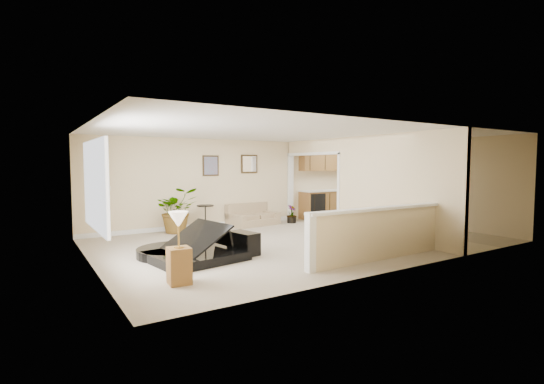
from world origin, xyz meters
TOP-DOWN VIEW (x-y plane):
  - floor at (0.00, 0.00)m, footprint 9.00×9.00m
  - back_wall at (0.00, 3.00)m, footprint 9.00×0.04m
  - front_wall at (0.00, -3.00)m, footprint 9.00×0.04m
  - left_wall at (-4.50, 0.00)m, footprint 0.04×6.00m
  - right_wall at (4.50, 0.00)m, footprint 0.04×6.00m
  - ceiling at (0.00, 0.00)m, footprint 9.00×6.00m
  - kitchen_vinyl at (3.15, 0.00)m, footprint 2.70×6.00m
  - interior_partition at (1.80, 0.25)m, footprint 0.18×5.99m
  - pony_half_wall at (0.08, -2.30)m, footprint 3.42×0.22m
  - left_window at (-4.49, -0.50)m, footprint 0.05×2.15m
  - wall_art_left at (-0.95, 2.97)m, footprint 0.48×0.04m
  - wall_mirror at (0.30, 2.97)m, footprint 0.55×0.04m
  - kitchen_cabinets at (3.19, 2.73)m, footprint 2.36×0.65m
  - piano at (-2.83, -0.35)m, footprint 2.04×2.09m
  - piano_bench at (-1.80, -0.54)m, footprint 0.46×0.72m
  - loveseat at (0.25, 2.70)m, footprint 1.57×1.02m
  - accent_table at (-1.26, 2.65)m, footprint 0.46×0.46m
  - palm_plant at (-2.08, 2.59)m, footprint 1.18×1.05m
  - small_plant at (1.45, 2.39)m, footprint 0.40×0.40m
  - lamp_stand at (-3.54, -1.75)m, footprint 0.35×0.35m

SIDE VIEW (x-z plane):
  - floor at x=0.00m, z-range 0.00..0.00m
  - kitchen_vinyl at x=3.15m, z-range 0.00..0.01m
  - piano_bench at x=-1.80m, z-range 0.00..0.45m
  - small_plant at x=1.45m, z-range -0.04..0.50m
  - loveseat at x=0.25m, z-range -0.10..0.73m
  - accent_table at x=-1.26m, z-range 0.09..0.77m
  - lamp_stand at x=-3.54m, z-range -0.08..1.01m
  - pony_half_wall at x=0.08m, z-range 0.02..1.02m
  - palm_plant at x=-2.08m, z-range -0.01..1.18m
  - piano at x=-2.83m, z-range -0.12..1.39m
  - kitchen_cabinets at x=3.19m, z-range -0.29..2.03m
  - interior_partition at x=1.80m, z-range -0.03..2.47m
  - back_wall at x=0.00m, z-range 0.00..2.50m
  - front_wall at x=0.00m, z-range 0.00..2.50m
  - left_wall at x=-4.50m, z-range 0.00..2.50m
  - right_wall at x=4.50m, z-range 0.00..2.50m
  - left_window at x=-4.49m, z-range 0.73..2.17m
  - wall_art_left at x=-0.95m, z-range 1.46..2.04m
  - wall_mirror at x=0.30m, z-range 1.52..2.08m
  - ceiling at x=0.00m, z-range 2.48..2.52m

